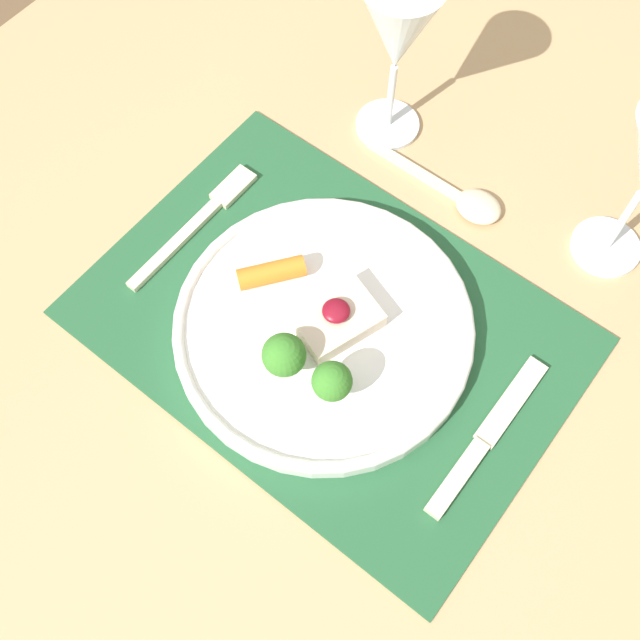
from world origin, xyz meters
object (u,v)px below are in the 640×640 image
object	(u,v)px
dinner_plate	(319,325)
knife	(480,446)
wine_glass_far	(398,34)
spoon	(464,198)
fork	(201,218)

from	to	relation	value
dinner_plate	knife	world-z (taller)	dinner_plate
knife	wine_glass_far	bearing A→B (deg)	138.56
knife	spoon	world-z (taller)	spoon
dinner_plate	fork	distance (m)	0.18
dinner_plate	fork	bearing A→B (deg)	171.85
fork	wine_glass_far	distance (m)	0.27
fork	wine_glass_far	size ratio (longest dim) A/B	0.96
knife	wine_glass_far	world-z (taller)	wine_glass_far
fork	spoon	xyz separation A→B (m)	(0.20, 0.19, -0.00)
spoon	fork	bearing A→B (deg)	-138.93
dinner_plate	spoon	bearing A→B (deg)	83.09
knife	spoon	bearing A→B (deg)	126.35
dinner_plate	knife	bearing A→B (deg)	-0.45
dinner_plate	wine_glass_far	bearing A→B (deg)	111.41
dinner_plate	spoon	size ratio (longest dim) A/B	1.73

